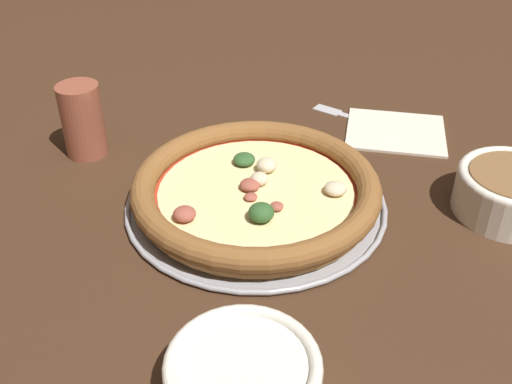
# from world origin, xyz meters

# --- Properties ---
(ground_plane) EXTENTS (3.00, 3.00, 0.00)m
(ground_plane) POSITION_xyz_m (0.00, 0.00, 0.00)
(ground_plane) COLOR #3D2616
(pizza_tray) EXTENTS (0.34, 0.34, 0.01)m
(pizza_tray) POSITION_xyz_m (0.00, 0.00, 0.00)
(pizza_tray) COLOR #9E9EA3
(pizza_tray) RESTS_ON ground_plane
(pizza) EXTENTS (0.32, 0.32, 0.04)m
(pizza) POSITION_xyz_m (0.00, -0.00, 0.03)
(pizza) COLOR tan
(pizza) RESTS_ON pizza_tray
(bowl_near) EXTENTS (0.14, 0.14, 0.05)m
(bowl_near) POSITION_xyz_m (0.08, -0.28, 0.03)
(bowl_near) COLOR silver
(bowl_near) RESTS_ON ground_plane
(bowl_far) EXTENTS (0.14, 0.14, 0.06)m
(bowl_far) POSITION_xyz_m (0.31, 0.09, 0.03)
(bowl_far) COLOR silver
(bowl_far) RESTS_ON ground_plane
(drinking_cup) EXTENTS (0.06, 0.06, 0.11)m
(drinking_cup) POSITION_xyz_m (-0.28, 0.05, 0.05)
(drinking_cup) COLOR brown
(drinking_cup) RESTS_ON ground_plane
(napkin) EXTENTS (0.16, 0.15, 0.01)m
(napkin) POSITION_xyz_m (0.15, 0.25, 0.00)
(napkin) COLOR beige
(napkin) RESTS_ON ground_plane
(fork) EXTENTS (0.19, 0.07, 0.00)m
(fork) POSITION_xyz_m (0.09, 0.28, 0.00)
(fork) COLOR #B7B7BC
(fork) RESTS_ON ground_plane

